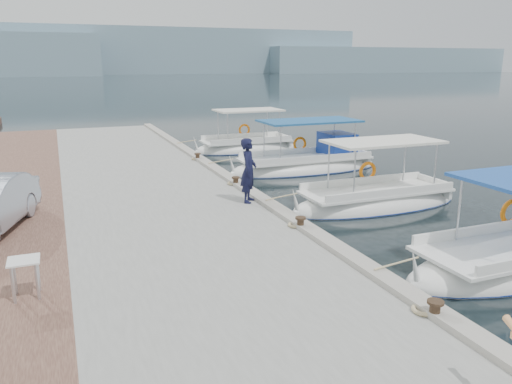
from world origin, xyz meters
TOP-DOWN VIEW (x-y plane):
  - ground at (0.00, 0.00)m, footprint 400.00×400.00m
  - concrete_quay at (-3.00, 5.00)m, footprint 6.00×40.00m
  - quay_curb at (-0.22, 5.00)m, footprint 0.44×40.00m
  - distant_hills at (29.61, 201.49)m, footprint 330.00×60.00m
  - fishing_caique_c at (3.68, 3.94)m, footprint 6.18×2.12m
  - fishing_caique_d at (4.28, 10.03)m, footprint 7.16×2.44m
  - fishing_caique_e at (3.51, 15.73)m, footprint 5.84×2.26m
  - mooring_bollards at (-0.35, 1.50)m, footprint 0.28×20.28m
  - fisherman at (-0.66, 4.44)m, footprint 0.79×0.86m
  - folding_table at (-6.74, -0.07)m, footprint 0.55×0.55m

SIDE VIEW (x-z plane):
  - ground at x=0.00m, z-range 0.00..0.00m
  - fishing_caique_e at x=3.51m, z-range -1.29..1.54m
  - fishing_caique_c at x=3.68m, z-range -1.29..1.54m
  - fishing_caique_d at x=4.28m, z-range -1.22..1.61m
  - concrete_quay at x=-3.00m, z-range 0.00..0.50m
  - quay_curb at x=-0.22m, z-range 0.50..0.62m
  - mooring_bollards at x=-0.35m, z-range 0.53..0.86m
  - folding_table at x=-6.74m, z-range 0.66..1.39m
  - fisherman at x=-0.66m, z-range 0.50..2.48m
  - distant_hills at x=29.61m, z-range -1.39..16.61m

